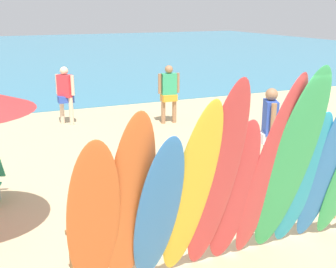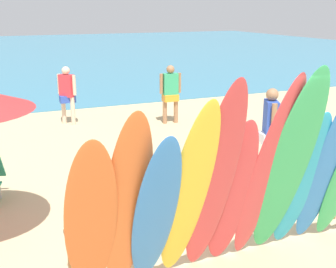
% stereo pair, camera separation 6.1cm
% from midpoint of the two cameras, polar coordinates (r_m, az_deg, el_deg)
% --- Properties ---
extents(ground, '(60.00, 60.00, 0.00)m').
position_cam_midpoint_polar(ground, '(19.21, -14.37, 6.07)').
color(ground, tan).
extents(ocean_water, '(60.00, 40.00, 0.02)m').
position_cam_midpoint_polar(ocean_water, '(34.20, -18.51, 9.97)').
color(ocean_water, teal).
rests_on(ocean_water, ground).
extents(surfboard_rack, '(4.19, 0.07, 0.67)m').
position_cam_midpoint_polar(surfboard_rack, '(6.10, 7.04, -9.49)').
color(surfboard_rack, brown).
rests_on(surfboard_rack, ground).
extents(surfboard_orange_0, '(0.64, 0.97, 2.07)m').
position_cam_midpoint_polar(surfboard_orange_0, '(4.70, -9.54, -11.24)').
color(surfboard_orange_0, orange).
rests_on(surfboard_orange_0, ground).
extents(surfboard_orange_1, '(0.52, 0.93, 2.30)m').
position_cam_midpoint_polar(surfboard_orange_1, '(4.71, -4.95, -9.46)').
color(surfboard_orange_1, orange).
rests_on(surfboard_orange_1, ground).
extents(surfboard_blue_2, '(0.51, 0.95, 2.04)m').
position_cam_midpoint_polar(surfboard_blue_2, '(4.82, -1.31, -10.43)').
color(surfboard_blue_2, '#337AD1').
rests_on(surfboard_blue_2, ground).
extents(surfboard_yellow_3, '(0.51, 1.07, 2.38)m').
position_cam_midpoint_polar(surfboard_yellow_3, '(4.86, 2.95, -8.03)').
color(surfboard_yellow_3, yellow).
rests_on(surfboard_yellow_3, ground).
extents(surfboard_red_4, '(0.54, 1.11, 2.57)m').
position_cam_midpoint_polar(surfboard_red_4, '(4.94, 6.22, -6.54)').
color(surfboard_red_4, '#D13D42').
rests_on(surfboard_red_4, ground).
extents(surfboard_red_5, '(0.55, 0.79, 2.05)m').
position_cam_midpoint_polar(surfboard_red_5, '(5.33, 8.55, -7.89)').
color(surfboard_red_5, '#D13D42').
rests_on(surfboard_red_5, ground).
extents(surfboard_red_6, '(0.57, 1.00, 2.55)m').
position_cam_midpoint_polar(surfboard_red_6, '(5.39, 12.91, -5.02)').
color(surfboard_red_6, '#D13D42').
rests_on(surfboard_red_6, ground).
extents(surfboard_green_7, '(0.66, 1.14, 2.63)m').
position_cam_midpoint_polar(surfboard_green_7, '(5.49, 15.45, -4.35)').
color(surfboard_green_7, '#38B266').
rests_on(surfboard_green_7, ground).
extents(surfboard_teal_8, '(0.52, 0.79, 2.03)m').
position_cam_midpoint_polar(surfboard_teal_8, '(5.93, 17.02, -6.00)').
color(surfboard_teal_8, '#289EC6').
rests_on(surfboard_teal_8, ground).
extents(surfboard_blue_9, '(0.58, 1.10, 2.63)m').
position_cam_midpoint_polar(surfboard_blue_9, '(5.95, 20.60, -3.20)').
color(surfboard_blue_9, '#337AD1').
rests_on(surfboard_blue_9, ground).
extents(beachgoer_by_water, '(0.43, 0.49, 1.62)m').
position_cam_midpoint_polar(beachgoer_by_water, '(12.54, -12.76, 5.39)').
color(beachgoer_by_water, beige).
rests_on(beachgoer_by_water, ground).
extents(beachgoer_strolling, '(0.45, 0.60, 1.71)m').
position_cam_midpoint_polar(beachgoer_strolling, '(8.66, 13.26, 1.03)').
color(beachgoer_strolling, '#9E704C').
rests_on(beachgoer_strolling, ground).
extents(beachgoer_photographing, '(0.62, 0.26, 1.64)m').
position_cam_midpoint_polar(beachgoer_photographing, '(12.36, 0.46, 5.68)').
color(beachgoer_photographing, '#9E704C').
rests_on(beachgoer_photographing, ground).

